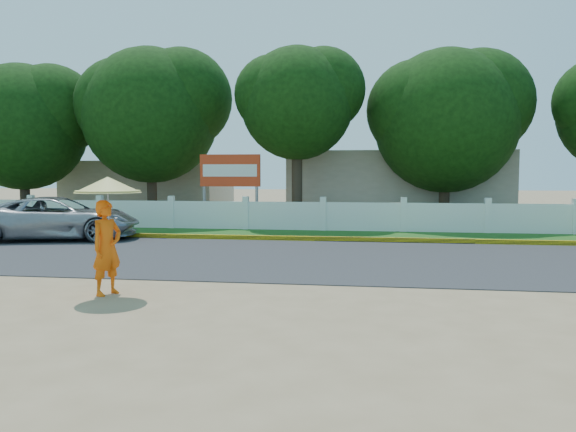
% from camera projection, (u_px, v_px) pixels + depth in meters
% --- Properties ---
extents(ground, '(120.00, 120.00, 0.00)m').
position_uv_depth(ground, '(272.00, 295.00, 10.27)').
color(ground, '#9E8460').
rests_on(ground, ground).
extents(road, '(60.00, 7.00, 0.02)m').
position_uv_depth(road, '(302.00, 257.00, 14.70)').
color(road, '#38383A').
rests_on(road, ground).
extents(grass_verge, '(60.00, 3.50, 0.03)m').
position_uv_depth(grass_verge, '(320.00, 235.00, 19.88)').
color(grass_verge, '#2D601E').
rests_on(grass_verge, ground).
extents(curb, '(40.00, 0.18, 0.16)m').
position_uv_depth(curb, '(315.00, 239.00, 18.20)').
color(curb, yellow).
rests_on(curb, ground).
extents(fence, '(40.00, 0.10, 1.10)m').
position_uv_depth(fence, '(323.00, 217.00, 21.27)').
color(fence, silver).
rests_on(fence, ground).
extents(building_near, '(10.00, 6.00, 3.20)m').
position_uv_depth(building_near, '(396.00, 185.00, 27.46)').
color(building_near, '#B7AD99').
rests_on(building_near, ground).
extents(building_far, '(8.00, 5.00, 2.80)m').
position_uv_depth(building_far, '(151.00, 187.00, 30.34)').
color(building_far, '#B7AD99').
rests_on(building_far, ground).
extents(vehicle, '(5.58, 3.60, 1.43)m').
position_uv_depth(vehicle, '(59.00, 218.00, 18.53)').
color(vehicle, '#9B9DA3').
rests_on(vehicle, ground).
extents(monk_with_parasol, '(1.19, 1.19, 2.17)m').
position_uv_depth(monk_with_parasol, '(107.00, 218.00, 10.22)').
color(monk_with_parasol, '#E8580C').
rests_on(monk_with_parasol, ground).
extents(billboard, '(2.50, 0.13, 2.95)m').
position_uv_depth(billboard, '(230.00, 174.00, 22.79)').
color(billboard, gray).
rests_on(billboard, ground).
extents(tree_row, '(35.11, 7.11, 9.21)m').
position_uv_depth(tree_row, '(381.00, 108.00, 23.48)').
color(tree_row, '#473828').
rests_on(tree_row, ground).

